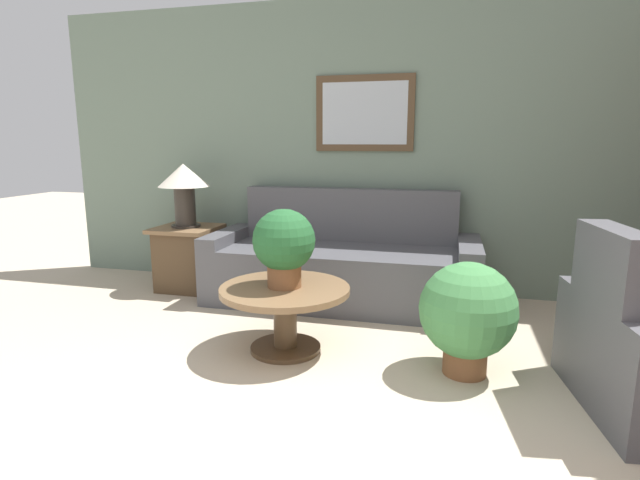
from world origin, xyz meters
name	(u,v)px	position (x,y,z in m)	size (l,w,h in m)	color
wall_back	(390,148)	(0.00, 3.21, 1.31)	(6.53, 0.09, 2.60)	slate
couch_main	(342,266)	(-0.34, 2.73, 0.31)	(2.27, 0.87, 0.95)	#4C4C51
coffee_table	(285,304)	(-0.48, 1.61, 0.32)	(0.85, 0.85, 0.44)	#4C3823
side_table	(188,257)	(-1.81, 2.73, 0.30)	(0.55, 0.55, 0.59)	#4C3823
table_lamp	(184,183)	(-1.81, 2.73, 0.99)	(0.46, 0.46, 0.58)	#2D2823
potted_plant_on_table	(284,244)	(-0.48, 1.61, 0.72)	(0.40, 0.40, 0.51)	brown
potted_plant_floor	(468,313)	(0.67, 1.56, 0.38)	(0.57, 0.57, 0.68)	brown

